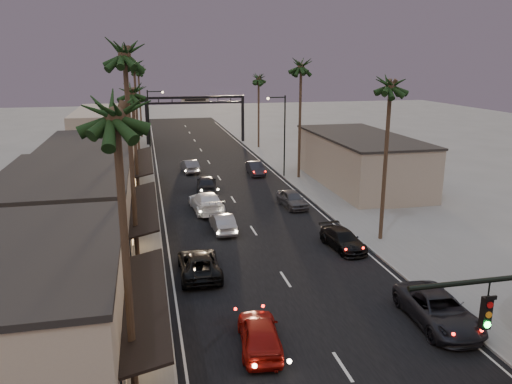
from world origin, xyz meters
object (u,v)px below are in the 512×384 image
streetlight_right (282,129)px  curbside_near (438,310)px  palm_lc (132,88)px  oncoming_silver (223,223)px  curbside_black (343,240)px  streetlight_left (151,119)px  palm_lb (124,48)px  oncoming_red (260,333)px  palm_la (115,103)px  palm_rb (301,63)px  palm_rc (259,76)px  palm_ld (134,62)px  arch (195,108)px  palm_ra (391,80)px  palm_far (138,67)px  oncoming_pickup (199,264)px

streetlight_right → curbside_near: bearing=-91.7°
palm_lc → oncoming_silver: bearing=-50.7°
palm_lc → curbside_black: bearing=-43.2°
streetlight_left → palm_lb: bearing=-92.7°
streetlight_right → palm_lb: (-15.52, -23.00, 8.06)m
streetlight_left → curbside_black: (12.18, -35.01, -4.66)m
oncoming_red → curbside_black: 13.71m
palm_la → palm_rb: 39.01m
palm_rc → palm_lc: bearing=-121.6°
streetlight_left → oncoming_silver: 30.36m
palm_rc → curbside_black: size_ratio=2.66×
streetlight_left → palm_rc: bearing=21.1°
curbside_black → palm_lb: bearing=177.6°
palm_rb → oncoming_silver: bearing=-124.9°
palm_lb → curbside_black: (13.86, 0.99, -12.72)m
palm_ld → arch: bearing=60.2°
oncoming_red → curbside_black: size_ratio=0.98×
palm_rb → oncoming_red: size_ratio=3.17×
palm_ld → palm_rb: same height
palm_lc → curbside_black: (13.86, -13.01, -9.80)m
arch → curbside_near: 58.14m
arch → palm_ra: palm_ra is taller
oncoming_silver → palm_la: bearing=70.1°
palm_lb → palm_la: bearing=-90.0°
arch → palm_far: size_ratio=1.15×
palm_rc → palm_far: 21.97m
palm_ra → oncoming_red: bearing=-134.8°
arch → oncoming_pickup: arch is taller
arch → curbside_near: bearing=-84.1°
palm_la → oncoming_red: (5.44, 3.17, -10.68)m
palm_la → oncoming_silver: size_ratio=3.11×
streetlight_left → palm_lc: palm_lc is taller
oncoming_pickup → curbside_black: size_ratio=1.14×
palm_lc → curbside_near: 29.41m
streetlight_right → palm_la: (-15.52, -36.00, 6.11)m
arch → palm_far: palm_far is taller
streetlight_left → arch: bearing=60.0°
palm_lb → oncoming_pickup: palm_lb is taller
oncoming_silver → curbside_black: (7.60, -5.36, -0.03)m
streetlight_right → palm_rc: 19.75m
palm_rb → curbside_black: (-3.34, -21.01, -11.75)m
streetlight_left → streetlight_right: bearing=-43.2°
streetlight_left → palm_ld: palm_ld is taller
streetlight_left → oncoming_red: (3.76, -45.83, -4.57)m
streetlight_right → palm_rc: (1.68, 19.00, 5.14)m
curbside_black → arch: bearing=89.9°
oncoming_pickup → oncoming_silver: oncoming_pickup is taller
palm_lb → palm_far: 56.03m
palm_lb → palm_ld: (0.00, 33.00, -0.97)m
palm_far → curbside_black: (13.56, -55.01, -10.78)m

